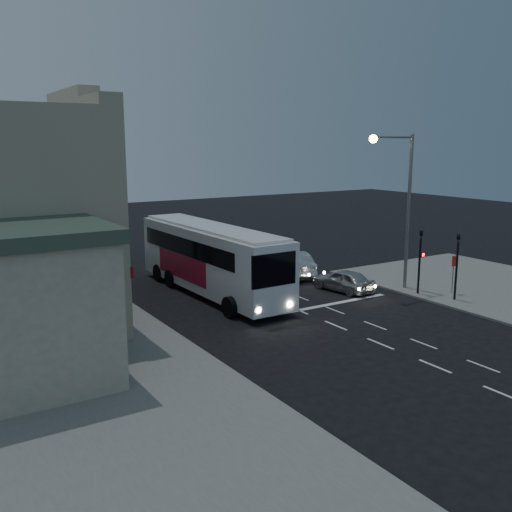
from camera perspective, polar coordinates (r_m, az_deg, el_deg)
ground at (r=28.51m, az=6.69°, el=-6.40°), size 120.00×120.00×0.00m
sidewalk_far at (r=30.60m, az=-23.15°, el=-5.90°), size 12.00×50.00×0.12m
road_markings at (r=31.77m, az=4.76°, el=-4.51°), size 8.00×30.55×0.01m
tour_bus at (r=32.76m, az=-4.51°, el=-0.14°), size 3.12×13.10×4.00m
car_suv at (r=33.98m, az=8.73°, el=-2.41°), size 2.17×4.10×1.33m
car_sedan_a at (r=37.56m, az=3.61°, el=-0.76°), size 3.09×5.24×1.63m
car_sedan_b at (r=41.68m, az=-1.45°, el=0.30°), size 2.82×5.15×1.42m
car_sedan_c at (r=46.33m, az=-4.31°, el=1.36°), size 3.59×5.42×1.38m
traffic_signal_main at (r=33.60m, az=16.10°, el=0.19°), size 0.25×0.35×4.10m
traffic_signal_side at (r=32.89m, az=19.48°, el=-0.25°), size 0.18×0.15×4.10m
regulatory_sign at (r=34.40m, az=19.18°, el=-1.15°), size 0.45×0.12×2.20m
streetlight at (r=33.92m, az=14.32°, el=6.03°), size 3.32×0.44×9.00m
low_building_south at (r=21.50m, az=-23.99°, el=-4.84°), size 7.40×5.40×5.70m
street_tree at (r=37.44m, az=-18.17°, el=4.38°), size 4.00×4.00×6.20m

